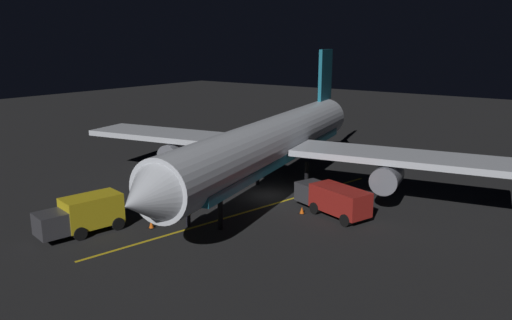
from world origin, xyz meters
TOP-DOWN VIEW (x-y plane):
  - ground_plane at (0.00, 0.00)m, footprint 180.00×180.00m
  - apron_guide_stripe at (-1.04, 4.00)m, footprint 6.18×27.33m
  - airliner at (0.12, -0.61)m, footprint 38.25×38.05m
  - baggage_truck at (5.41, 14.46)m, footprint 3.20×5.95m
  - catering_truck at (-6.61, 1.12)m, footprint 6.73×4.00m
  - ground_crew_worker at (0.62, 9.29)m, footprint 0.40×0.40m
  - traffic_cone_near_left at (8.89, 9.91)m, footprint 0.50×0.50m
  - traffic_cone_near_right at (2.43, 11.15)m, footprint 0.50×0.50m
  - traffic_cone_under_wing at (-4.58, 2.33)m, footprint 0.50×0.50m

SIDE VIEW (x-z plane):
  - ground_plane at x=0.00m, z-range -0.20..0.00m
  - apron_guide_stripe at x=-1.04m, z-range 0.00..0.01m
  - traffic_cone_near_left at x=8.89m, z-range -0.03..0.52m
  - traffic_cone_near_right at x=2.43m, z-range -0.03..0.52m
  - traffic_cone_under_wing at x=-4.58m, z-range -0.03..0.52m
  - ground_crew_worker at x=0.62m, z-range 0.02..1.76m
  - catering_truck at x=-6.61m, z-range 0.07..2.32m
  - baggage_truck at x=5.41m, z-range 0.02..2.54m
  - airliner at x=0.12m, z-range -1.52..10.44m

